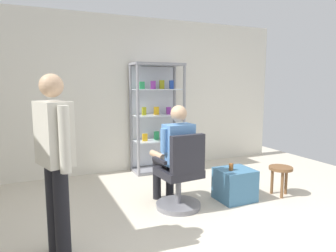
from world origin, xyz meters
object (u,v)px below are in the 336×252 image
object	(u,v)px
display_cabinet_main	(156,117)
seated_shopkeeper	(174,150)
tea_glass	(231,167)
standing_customer	(55,155)
office_chair	(181,178)
wooden_stool	(281,172)
storage_crate	(235,184)

from	to	relation	value
display_cabinet_main	seated_shopkeeper	size ratio (longest dim) A/B	1.47
display_cabinet_main	seated_shopkeeper	world-z (taller)	display_cabinet_main
tea_glass	standing_customer	size ratio (longest dim) A/B	0.05
display_cabinet_main	seated_shopkeeper	xyz separation A→B (m)	(-0.39, -1.60, -0.25)
seated_shopkeeper	standing_customer	xyz separation A→B (m)	(-1.44, -0.65, 0.22)
display_cabinet_main	standing_customer	world-z (taller)	display_cabinet_main
office_chair	seated_shopkeeper	world-z (taller)	seated_shopkeeper
tea_glass	wooden_stool	size ratio (longest dim) A/B	0.22
display_cabinet_main	wooden_stool	xyz separation A→B (m)	(1.10, -1.90, -0.64)
display_cabinet_main	tea_glass	world-z (taller)	display_cabinet_main
tea_glass	office_chair	bearing A→B (deg)	177.52
office_chair	tea_glass	bearing A→B (deg)	-2.48
storage_crate	tea_glass	size ratio (longest dim) A/B	5.23
seated_shopkeeper	storage_crate	world-z (taller)	seated_shopkeeper
tea_glass	wooden_stool	bearing A→B (deg)	-7.99
storage_crate	standing_customer	xyz separation A→B (m)	(-2.25, -0.47, 0.72)
wooden_stool	office_chair	bearing A→B (deg)	174.69
standing_customer	tea_glass	bearing A→B (deg)	11.86
tea_glass	wooden_stool	xyz separation A→B (m)	(0.76, -0.11, -0.14)
office_chair	storage_crate	size ratio (longest dim) A/B	2.06
wooden_stool	storage_crate	bearing A→B (deg)	169.87
seated_shopkeeper	wooden_stool	world-z (taller)	seated_shopkeeper
storage_crate	wooden_stool	world-z (taller)	storage_crate
display_cabinet_main	standing_customer	distance (m)	2.90
display_cabinet_main	standing_customer	size ratio (longest dim) A/B	1.17
seated_shopkeeper	wooden_stool	bearing A→B (deg)	-11.38
office_chair	wooden_stool	bearing A→B (deg)	-5.31
office_chair	display_cabinet_main	bearing A→B (deg)	77.89
storage_crate	seated_shopkeeper	bearing A→B (deg)	167.59
display_cabinet_main	wooden_stool	world-z (taller)	display_cabinet_main
display_cabinet_main	wooden_stool	distance (m)	2.29
office_chair	tea_glass	xyz separation A→B (m)	(0.72, -0.03, 0.07)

